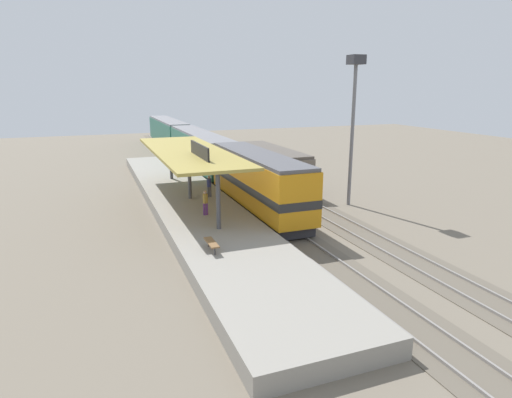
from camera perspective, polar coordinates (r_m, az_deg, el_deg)
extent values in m
plane|color=#706656|center=(36.52, 1.59, -0.34)|extent=(120.00, 120.00, 0.00)
cube|color=#5F5649|center=(35.82, -1.37, -0.61)|extent=(3.20, 110.00, 0.04)
cube|color=gray|center=(35.58, -2.46, -0.62)|extent=(0.10, 110.00, 0.16)
cube|color=gray|center=(36.05, -0.29, -0.41)|extent=(0.10, 110.00, 0.16)
cube|color=#5F5649|center=(37.56, 5.25, 0.06)|extent=(3.20, 110.00, 0.04)
cube|color=gray|center=(37.24, 4.26, 0.05)|extent=(0.10, 110.00, 0.16)
cube|color=gray|center=(37.86, 6.23, 0.24)|extent=(0.10, 110.00, 0.16)
cube|color=gray|center=(34.50, -8.59, -0.63)|extent=(6.00, 44.00, 0.90)
cylinder|color=#47474C|center=(26.41, -4.98, -0.18)|extent=(0.28, 0.28, 3.60)
cylinder|color=#47474C|center=(33.98, -8.73, 3.04)|extent=(0.28, 0.28, 3.60)
cylinder|color=#47474C|center=(41.71, -11.12, 5.07)|extent=(0.28, 0.28, 3.60)
cube|color=#A38E3D|center=(33.66, -8.86, 6.21)|extent=(5.20, 18.00, 0.20)
cube|color=black|center=(30.11, -7.42, 6.34)|extent=(0.12, 4.80, 0.90)
cylinder|color=#333338|center=(22.81, -5.43, -6.82)|extent=(0.07, 0.07, 0.42)
cylinder|color=#333338|center=(23.98, -6.27, -5.75)|extent=(0.07, 0.07, 0.42)
cube|color=brown|center=(23.30, -5.88, -5.70)|extent=(0.44, 1.70, 0.08)
cube|color=#28282D|center=(33.16, 0.25, -0.97)|extent=(2.60, 13.60, 0.70)
cube|color=orange|center=(32.66, 0.25, 2.58)|extent=(2.90, 14.40, 3.50)
cube|color=#515156|center=(32.32, 0.26, 5.82)|extent=(2.78, 14.11, 0.24)
cube|color=#282828|center=(32.71, 0.25, 2.13)|extent=(2.93, 14.43, 0.56)
cube|color=#28282D|center=(49.96, -7.26, 4.22)|extent=(2.60, 19.20, 0.70)
cube|color=#2D6B56|center=(49.64, -7.33, 6.49)|extent=(2.90, 20.00, 3.30)
cube|color=slate|center=(49.42, -7.40, 8.52)|extent=(2.78, 19.60, 0.24)
cube|color=#28282D|center=(70.11, -11.38, 7.02)|extent=(2.60, 19.20, 0.70)
cube|color=#2D6B56|center=(69.89, -11.46, 8.65)|extent=(2.90, 20.00, 3.30)
cube|color=slate|center=(69.73, -11.54, 10.09)|extent=(2.78, 19.60, 0.24)
cube|color=#28282D|center=(42.10, 2.12, 2.38)|extent=(2.50, 11.20, 0.70)
cube|color=#6B6056|center=(41.78, 2.14, 4.59)|extent=(2.80, 12.00, 2.60)
cube|color=#554D45|center=(41.56, 2.16, 6.52)|extent=(2.69, 11.76, 0.24)
cylinder|color=slate|center=(35.39, 12.48, 7.91)|extent=(0.28, 0.28, 11.00)
cube|color=#333338|center=(35.22, 13.03, 17.40)|extent=(1.10, 1.10, 0.70)
cylinder|color=#663375|center=(29.68, -6.81, -1.33)|extent=(0.16, 0.16, 0.84)
cylinder|color=#663375|center=(29.72, -6.47, -1.30)|extent=(0.16, 0.16, 0.84)
cylinder|color=olive|center=(29.51, -6.68, 0.07)|extent=(0.34, 0.34, 0.64)
sphere|color=tan|center=(29.40, -6.70, 0.89)|extent=(0.23, 0.23, 0.23)
cylinder|color=#4C4C51|center=(34.45, -6.29, 0.93)|extent=(0.16, 0.16, 0.84)
cylinder|color=#4C4C51|center=(34.50, -6.00, 0.95)|extent=(0.16, 0.16, 0.84)
cylinder|color=navy|center=(34.31, -6.18, 2.14)|extent=(0.34, 0.34, 0.64)
sphere|color=tan|center=(34.22, -6.20, 2.85)|extent=(0.23, 0.23, 0.23)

